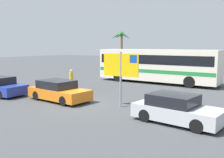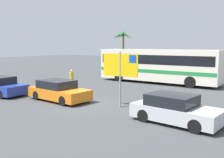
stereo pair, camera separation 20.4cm
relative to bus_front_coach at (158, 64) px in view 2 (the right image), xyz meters
name	(u,v)px [view 2 (the right image)]	position (x,y,z in m)	size (l,w,h in m)	color
ground	(78,103)	(-0.34, -10.83, -1.78)	(120.00, 120.00, 0.00)	#424447
bus_front_coach	(158,64)	(0.00, 0.00, 0.00)	(11.49, 2.67, 3.17)	silver
ferry_sign	(121,67)	(2.40, -10.18, 0.54)	(2.20, 0.25, 3.20)	gray
car_orange	(59,91)	(-1.91, -10.96, -1.15)	(4.38, 2.13, 1.32)	orange
car_silver	(175,109)	(6.13, -11.34, -1.15)	(4.19, 2.21, 1.32)	#B7BABF
car_blue	(0,86)	(-6.82, -12.06, -1.15)	(4.14, 2.13, 1.32)	#23389E
pedestrian_near_sign	(72,79)	(-3.24, -8.33, -0.75)	(0.32, 0.32, 1.75)	#4C4C51
palm_tree_seaside	(123,40)	(-8.61, 7.41, 2.49)	(2.93, 3.02, 5.42)	brown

